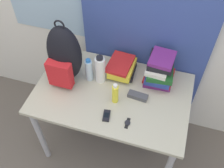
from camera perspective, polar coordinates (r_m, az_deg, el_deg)
The scene contains 12 objects.
wall_back at distance 2.03m, azimuth 3.85°, elevation 16.53°, with size 6.00×0.06×2.50m.
curtain_blue at distance 1.96m, azimuth 7.92°, elevation 14.85°, with size 1.01×0.04×2.50m.
desk at distance 2.10m, azimuth 0.00°, elevation -3.53°, with size 1.19×0.75×0.78m.
backpack at distance 1.98m, azimuth -10.37°, elevation 6.07°, with size 0.26×0.25×0.55m.
book_stack_left at distance 2.11m, azimuth 2.15°, elevation 3.57°, with size 0.22×0.26×0.11m.
book_stack_center at distance 2.04m, azimuth 10.35°, elevation 3.11°, with size 0.23×0.29×0.26m.
water_bottle at distance 2.04m, azimuth -5.03°, elevation 3.02°, with size 0.06×0.06×0.22m.
sports_bottle at distance 2.01m, azimuth -2.58°, elevation 3.19°, with size 0.08×0.08×0.25m.
sunscreen_bottle at distance 1.90m, azimuth 0.69°, elevation -2.10°, with size 0.05×0.05×0.18m.
cell_phone at distance 1.88m, azimuth -1.21°, elevation -6.90°, with size 0.06×0.10×0.02m.
sunglasses_case at distance 1.98m, azimuth 5.64°, elevation -2.60°, with size 0.15×0.07×0.04m.
wristwatch at distance 1.86m, azimuth 3.39°, elevation -8.47°, with size 0.04×0.09×0.01m.
Camera 1 is at (0.37, -0.82, 2.36)m, focal length 42.00 mm.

